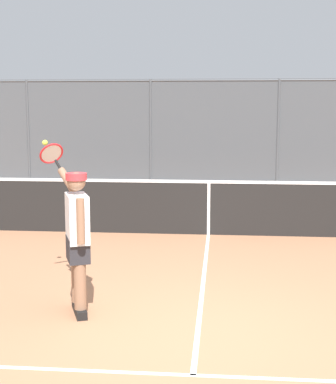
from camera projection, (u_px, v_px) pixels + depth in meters
The scene contains 4 objects.
ground_plane at pixel (197, 338), 5.66m from camera, with size 60.00×60.00×0.00m, color #B27551.
fence_backdrop at pixel (214, 140), 15.51m from camera, with size 19.27×1.37×2.90m.
tennis_net at pixel (209, 207), 10.10m from camera, with size 11.24×0.09×1.07m.
tennis_player at pixel (77, 233), 6.24m from camera, with size 0.81×1.16×1.84m.
Camera 1 is at (-0.22, 5.39, 2.26)m, focal length 54.33 mm.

